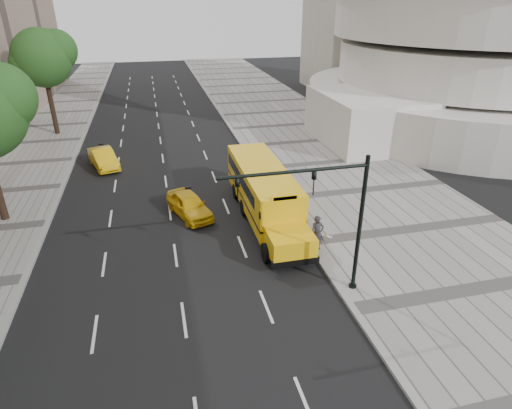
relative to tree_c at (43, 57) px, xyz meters
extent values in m
plane|color=black|center=(10.40, -19.11, -7.07)|extent=(140.00, 140.00, 0.00)
cube|color=gray|center=(22.40, -19.11, -7.00)|extent=(12.00, 140.00, 0.15)
cube|color=gray|center=(16.40, -19.11, -7.00)|extent=(0.30, 140.00, 0.15)
cube|color=gray|center=(2.40, -19.11, -7.00)|extent=(0.30, 140.00, 0.15)
cylinder|color=silver|center=(40.40, -5.11, -5.07)|extent=(32.00, 32.00, 4.00)
cylinder|color=silver|center=(40.40, -5.11, -0.97)|extent=(26.00, 26.00, 3.60)
cylinder|color=silver|center=(40.40, -5.11, 3.23)|extent=(27.60, 27.60, 3.60)
cube|color=silver|center=(27.40, -9.11, -4.87)|extent=(8.00, 10.00, 4.40)
sphere|color=#1C4416|center=(1.22, -17.67, 0.04)|extent=(3.68, 3.68, 3.68)
cylinder|color=black|center=(-0.10, 0.00, -3.95)|extent=(0.44, 0.44, 6.26)
sphere|color=#1C4416|center=(-0.10, 0.00, -0.04)|extent=(5.13, 5.13, 5.13)
sphere|color=#1C4416|center=(1.19, 0.30, 0.56)|extent=(3.59, 3.59, 3.59)
sphere|color=#1C4416|center=(-1.12, -0.40, -0.44)|extent=(3.33, 3.33, 3.33)
cube|color=yellow|center=(14.90, -20.57, -5.30)|extent=(2.50, 9.00, 2.45)
cube|color=yellow|center=(14.90, -26.07, -5.97)|extent=(2.20, 2.00, 1.10)
cube|color=black|center=(14.90, -26.95, -6.52)|extent=(2.38, 0.25, 0.35)
cube|color=black|center=(14.90, -20.57, -5.82)|extent=(2.52, 9.00, 0.12)
cube|color=black|center=(14.90, -25.01, -4.82)|extent=(2.05, 0.10, 0.90)
cube|color=black|center=(14.90, -20.07, -4.82)|extent=(2.52, 7.50, 0.70)
cube|color=yellow|center=(14.90, -25.02, -4.02)|extent=(1.40, 0.12, 0.28)
ellipsoid|color=silver|center=(16.42, -27.47, -5.17)|extent=(0.32, 0.32, 0.14)
cylinder|color=black|center=(16.18, -27.25, -5.37)|extent=(0.36, 0.47, 0.58)
cylinder|color=black|center=(13.77, -25.77, -6.57)|extent=(0.30, 1.00, 1.00)
cylinder|color=black|center=(16.03, -25.77, -6.57)|extent=(0.30, 1.00, 1.00)
cylinder|color=black|center=(13.77, -20.57, -6.57)|extent=(0.30, 1.00, 1.00)
cylinder|color=black|center=(16.03, -20.57, -6.57)|extent=(0.30, 1.00, 1.00)
cylinder|color=black|center=(13.77, -18.07, -6.57)|extent=(0.30, 1.00, 1.00)
cylinder|color=black|center=(16.03, -18.07, -6.57)|extent=(0.30, 1.00, 1.00)
imported|color=#E8B20E|center=(10.57, -19.82, -6.37)|extent=(2.87, 4.43, 1.40)
imported|color=#E8B20E|center=(4.93, -10.08, -6.36)|extent=(2.74, 4.62, 1.44)
imported|color=#292A30|center=(16.55, -25.46, -5.99)|extent=(0.70, 0.47, 1.88)
cylinder|color=black|center=(17.00, -28.88, -3.87)|extent=(0.18, 0.18, 6.40)
cylinder|color=black|center=(17.00, -28.88, -6.95)|extent=(0.36, 0.36, 0.25)
cylinder|color=black|center=(14.00, -28.88, -1.07)|extent=(6.00, 0.14, 0.14)
imported|color=black|center=(14.80, -28.88, -1.62)|extent=(0.16, 0.20, 1.00)
imported|color=black|center=(11.80, -28.88, -1.62)|extent=(0.16, 0.20, 1.00)
camera|label=1|loc=(9.07, -43.14, 4.87)|focal=30.00mm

